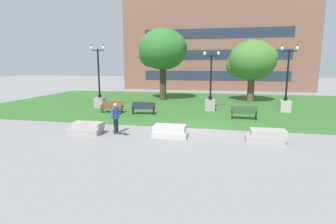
# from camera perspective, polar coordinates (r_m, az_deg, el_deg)

# --- Properties ---
(ground_plane) EXTENTS (140.00, 140.00, 0.00)m
(ground_plane) POSITION_cam_1_polar(r_m,az_deg,el_deg) (15.84, 5.96, -3.57)
(ground_plane) COLOR gray
(grass_lawn) EXTENTS (40.00, 20.00, 0.02)m
(grass_lawn) POSITION_cam_1_polar(r_m,az_deg,el_deg) (25.64, 8.13, 1.70)
(grass_lawn) COLOR #336628
(grass_lawn) RESTS_ON ground
(concrete_block_center) EXTENTS (1.88, 0.90, 0.64)m
(concrete_block_center) POSITION_cam_1_polar(r_m,az_deg,el_deg) (15.17, -17.35, -3.41)
(concrete_block_center) COLOR #9E9991
(concrete_block_center) RESTS_ON ground
(concrete_block_left) EXTENTS (1.80, 0.90, 0.64)m
(concrete_block_left) POSITION_cam_1_polar(r_m,az_deg,el_deg) (13.84, 0.42, -4.23)
(concrete_block_left) COLOR #BCB7B2
(concrete_block_left) RESTS_ON ground
(concrete_block_right) EXTENTS (1.89, 0.90, 0.64)m
(concrete_block_right) POSITION_cam_1_polar(r_m,az_deg,el_deg) (13.81, 20.56, -4.93)
(concrete_block_right) COLOR #9E9991
(concrete_block_right) RESTS_ON ground
(person_skateboarder) EXTENTS (0.31, 1.15, 1.71)m
(person_skateboarder) POSITION_cam_1_polar(r_m,az_deg,el_deg) (14.68, -11.33, -0.96)
(person_skateboarder) COLOR #28282D
(person_skateboarder) RESTS_ON ground
(skateboard) EXTENTS (1.04, 0.46, 0.14)m
(skateboard) POSITION_cam_1_polar(r_m,az_deg,el_deg) (14.72, -10.25, -4.41)
(skateboard) COLOR #2D4C75
(skateboard) RESTS_ON ground
(park_bench_near_left) EXTENTS (1.84, 0.70, 0.90)m
(park_bench_near_left) POSITION_cam_1_polar(r_m,az_deg,el_deg) (20.23, -5.36, 1.01)
(park_bench_near_left) COLOR #1E232D
(park_bench_near_left) RESTS_ON grass_lawn
(park_bench_near_right) EXTENTS (1.82, 0.60, 0.90)m
(park_bench_near_right) POSITION_cam_1_polar(r_m,az_deg,el_deg) (19.05, 16.20, 0.07)
(park_bench_near_right) COLOR #284723
(park_bench_near_right) RESTS_ON grass_lawn
(park_bench_far_left) EXTENTS (1.82, 0.62, 0.90)m
(park_bench_far_left) POSITION_cam_1_polar(r_m,az_deg,el_deg) (21.20, -12.06, 1.25)
(park_bench_far_left) COLOR brown
(park_bench_far_left) RESTS_ON grass_lawn
(lamp_post_right) EXTENTS (1.32, 0.80, 4.94)m
(lamp_post_right) POSITION_cam_1_polar(r_m,az_deg,el_deg) (22.03, 9.20, 2.95)
(lamp_post_right) COLOR gray
(lamp_post_right) RESTS_ON grass_lawn
(lamp_post_left) EXTENTS (1.32, 0.80, 5.30)m
(lamp_post_left) POSITION_cam_1_polar(r_m,az_deg,el_deg) (23.08, 24.23, 2.66)
(lamp_post_left) COLOR #ADA89E
(lamp_post_left) RESTS_ON grass_lawn
(lamp_post_center) EXTENTS (1.32, 0.80, 5.48)m
(lamp_post_center) POSITION_cam_1_polar(r_m,az_deg,el_deg) (23.85, -14.64, 3.52)
(lamp_post_center) COLOR gray
(lamp_post_center) RESTS_ON grass_lawn
(tree_far_right) EXTENTS (5.35, 5.10, 7.55)m
(tree_far_right) POSITION_cam_1_polar(r_m,az_deg,el_deg) (28.47, -1.23, 13.35)
(tree_far_right) COLOR #42301E
(tree_far_right) RESTS_ON grass_lawn
(tree_near_right) EXTENTS (4.94, 4.70, 6.22)m
(tree_near_right) POSITION_cam_1_polar(r_m,az_deg,el_deg) (28.22, 17.76, 10.57)
(tree_near_right) COLOR brown
(tree_near_right) RESTS_ON grass_lawn
(building_facade_distant) EXTENTS (28.03, 1.03, 13.89)m
(building_facade_distant) POSITION_cam_1_polar(r_m,az_deg,el_deg) (39.95, 10.36, 14.60)
(building_facade_distant) COLOR brown
(building_facade_distant) RESTS_ON ground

